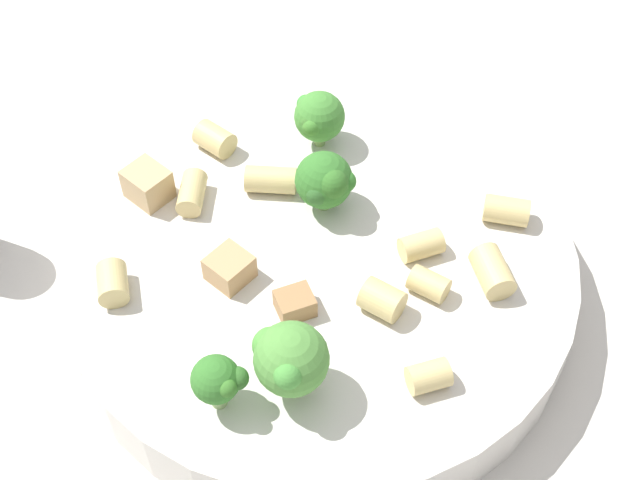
{
  "coord_description": "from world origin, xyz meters",
  "views": [
    {
      "loc": [
        0.29,
        -0.11,
        0.43
      ],
      "look_at": [
        0.0,
        0.0,
        0.05
      ],
      "focal_mm": 50.0,
      "sensor_mm": 36.0,
      "label": 1
    }
  ],
  "objects_px": {
    "rigatoni_3": "(192,193)",
    "rigatoni_4": "(271,180)",
    "broccoli_floret_0": "(318,117)",
    "rigatoni_1": "(429,284)",
    "chicken_chunk_0": "(148,184)",
    "rigatoni_2": "(215,139)",
    "rigatoni_9": "(492,272)",
    "broccoli_floret_3": "(218,381)",
    "rigatoni_6": "(113,283)",
    "broccoli_floret_1": "(289,359)",
    "pasta_bowl": "(320,269)",
    "rigatoni_0": "(382,300)",
    "chicken_chunk_1": "(295,303)",
    "broccoli_floret_2": "(325,182)",
    "rigatoni_7": "(429,376)",
    "chicken_chunk_2": "(232,274)",
    "rigatoni_8": "(506,210)",
    "rigatoni_5": "(421,245)"
  },
  "relations": [
    {
      "from": "broccoli_floret_3",
      "to": "rigatoni_1",
      "type": "bearing_deg",
      "value": 102.27
    },
    {
      "from": "rigatoni_1",
      "to": "rigatoni_0",
      "type": "bearing_deg",
      "value": -85.76
    },
    {
      "from": "rigatoni_3",
      "to": "rigatoni_4",
      "type": "xyz_separation_m",
      "value": [
        0.01,
        0.05,
        0.0
      ]
    },
    {
      "from": "pasta_bowl",
      "to": "rigatoni_4",
      "type": "xyz_separation_m",
      "value": [
        -0.05,
        -0.01,
        0.02
      ]
    },
    {
      "from": "rigatoni_1",
      "to": "chicken_chunk_0",
      "type": "relative_size",
      "value": 0.86
    },
    {
      "from": "broccoli_floret_1",
      "to": "chicken_chunk_0",
      "type": "distance_m",
      "value": 0.16
    },
    {
      "from": "rigatoni_2",
      "to": "rigatoni_9",
      "type": "distance_m",
      "value": 0.19
    },
    {
      "from": "rigatoni_0",
      "to": "chicken_chunk_1",
      "type": "bearing_deg",
      "value": -109.5
    },
    {
      "from": "pasta_bowl",
      "to": "rigatoni_0",
      "type": "xyz_separation_m",
      "value": [
        0.05,
        0.02,
        0.03
      ]
    },
    {
      "from": "pasta_bowl",
      "to": "rigatoni_9",
      "type": "relative_size",
      "value": 10.69
    },
    {
      "from": "broccoli_floret_2",
      "to": "rigatoni_8",
      "type": "distance_m",
      "value": 0.1
    },
    {
      "from": "broccoli_floret_3",
      "to": "rigatoni_7",
      "type": "xyz_separation_m",
      "value": [
        0.03,
        0.1,
        -0.01
      ]
    },
    {
      "from": "rigatoni_4",
      "to": "chicken_chunk_2",
      "type": "xyz_separation_m",
      "value": [
        0.06,
        -0.04,
        -0.0
      ]
    },
    {
      "from": "rigatoni_0",
      "to": "rigatoni_4",
      "type": "xyz_separation_m",
      "value": [
        -0.1,
        -0.03,
        -0.0
      ]
    },
    {
      "from": "rigatoni_2",
      "to": "rigatoni_6",
      "type": "height_order",
      "value": "same"
    },
    {
      "from": "broccoli_floret_2",
      "to": "rigatoni_0",
      "type": "bearing_deg",
      "value": 2.11
    },
    {
      "from": "rigatoni_6",
      "to": "rigatoni_9",
      "type": "relative_size",
      "value": 0.82
    },
    {
      "from": "pasta_bowl",
      "to": "rigatoni_4",
      "type": "distance_m",
      "value": 0.06
    },
    {
      "from": "rigatoni_2",
      "to": "rigatoni_7",
      "type": "xyz_separation_m",
      "value": [
        0.2,
        0.05,
        -0.0
      ]
    },
    {
      "from": "rigatoni_0",
      "to": "rigatoni_6",
      "type": "height_order",
      "value": "rigatoni_0"
    },
    {
      "from": "rigatoni_1",
      "to": "rigatoni_3",
      "type": "distance_m",
      "value": 0.15
    },
    {
      "from": "rigatoni_3",
      "to": "chicken_chunk_2",
      "type": "bearing_deg",
      "value": 4.24
    },
    {
      "from": "rigatoni_0",
      "to": "rigatoni_1",
      "type": "relative_size",
      "value": 1.03
    },
    {
      "from": "chicken_chunk_0",
      "to": "broccoli_floret_2",
      "type": "bearing_deg",
      "value": 64.75
    },
    {
      "from": "broccoli_floret_2",
      "to": "chicken_chunk_1",
      "type": "bearing_deg",
      "value": -32.67
    },
    {
      "from": "rigatoni_6",
      "to": "broccoli_floret_1",
      "type": "bearing_deg",
      "value": 38.18
    },
    {
      "from": "rigatoni_7",
      "to": "pasta_bowl",
      "type": "bearing_deg",
      "value": -167.93
    },
    {
      "from": "broccoli_floret_3",
      "to": "rigatoni_5",
      "type": "height_order",
      "value": "broccoli_floret_3"
    },
    {
      "from": "rigatoni_1",
      "to": "rigatoni_6",
      "type": "xyz_separation_m",
      "value": [
        -0.06,
        -0.16,
        0.0
      ]
    },
    {
      "from": "chicken_chunk_0",
      "to": "rigatoni_3",
      "type": "bearing_deg",
      "value": 60.43
    },
    {
      "from": "chicken_chunk_1",
      "to": "rigatoni_2",
      "type": "bearing_deg",
      "value": -177.29
    },
    {
      "from": "broccoli_floret_0",
      "to": "rigatoni_4",
      "type": "bearing_deg",
      "value": -55.99
    },
    {
      "from": "broccoli_floret_3",
      "to": "rigatoni_3",
      "type": "bearing_deg",
      "value": 170.99
    },
    {
      "from": "rigatoni_3",
      "to": "chicken_chunk_2",
      "type": "height_order",
      "value": "same"
    },
    {
      "from": "rigatoni_1",
      "to": "rigatoni_6",
      "type": "distance_m",
      "value": 0.17
    },
    {
      "from": "pasta_bowl",
      "to": "rigatoni_7",
      "type": "bearing_deg",
      "value": 12.07
    },
    {
      "from": "rigatoni_4",
      "to": "broccoli_floret_2",
      "type": "bearing_deg",
      "value": 44.93
    },
    {
      "from": "broccoli_floret_2",
      "to": "rigatoni_0",
      "type": "height_order",
      "value": "broccoli_floret_2"
    },
    {
      "from": "broccoli_floret_2",
      "to": "rigatoni_9",
      "type": "relative_size",
      "value": 1.42
    },
    {
      "from": "rigatoni_2",
      "to": "rigatoni_7",
      "type": "distance_m",
      "value": 0.2
    },
    {
      "from": "rigatoni_7",
      "to": "chicken_chunk_0",
      "type": "bearing_deg",
      "value": -149.67
    },
    {
      "from": "broccoli_floret_1",
      "to": "chicken_chunk_2",
      "type": "height_order",
      "value": "broccoli_floret_1"
    },
    {
      "from": "rigatoni_3",
      "to": "rigatoni_9",
      "type": "height_order",
      "value": "rigatoni_9"
    },
    {
      "from": "broccoli_floret_0",
      "to": "rigatoni_6",
      "type": "relative_size",
      "value": 1.69
    },
    {
      "from": "rigatoni_1",
      "to": "chicken_chunk_0",
      "type": "xyz_separation_m",
      "value": [
        -0.12,
        -0.12,
        0.0
      ]
    },
    {
      "from": "broccoli_floret_1",
      "to": "rigatoni_9",
      "type": "relative_size",
      "value": 1.71
    },
    {
      "from": "rigatoni_3",
      "to": "rigatoni_7",
      "type": "height_order",
      "value": "same"
    },
    {
      "from": "rigatoni_8",
      "to": "rigatoni_9",
      "type": "height_order",
      "value": "rigatoni_9"
    },
    {
      "from": "pasta_bowl",
      "to": "broccoli_floret_2",
      "type": "relative_size",
      "value": 7.52
    },
    {
      "from": "rigatoni_7",
      "to": "rigatoni_1",
      "type": "bearing_deg",
      "value": 155.3
    }
  ]
}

